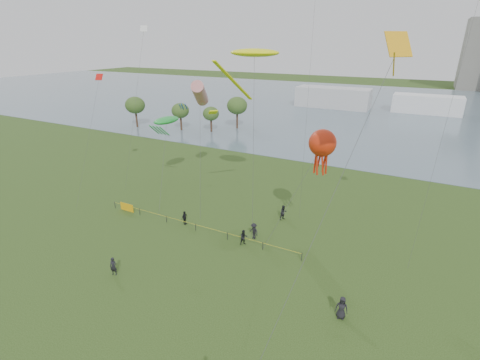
% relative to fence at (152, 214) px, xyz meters
% --- Properties ---
extents(ground_plane, '(400.00, 400.00, 0.00)m').
position_rel_fence_xyz_m(ground_plane, '(12.76, -12.27, -0.55)').
color(ground_plane, '#223A12').
extents(lake, '(400.00, 120.00, 0.08)m').
position_rel_fence_xyz_m(lake, '(12.76, 87.73, -0.53)').
color(lake, slate).
rests_on(lake, ground_plane).
extents(pavilion_left, '(22.00, 8.00, 6.00)m').
position_rel_fence_xyz_m(pavilion_left, '(0.76, 82.73, 2.45)').
color(pavilion_left, silver).
rests_on(pavilion_left, ground_plane).
extents(pavilion_right, '(18.00, 7.00, 5.00)m').
position_rel_fence_xyz_m(pavilion_right, '(26.76, 85.73, 1.95)').
color(pavilion_right, white).
rests_on(pavilion_right, ground_plane).
extents(trees, '(26.59, 14.48, 7.36)m').
position_rel_fence_xyz_m(trees, '(-21.72, 38.71, 4.39)').
color(trees, '#3D281C').
rests_on(trees, ground_plane).
extents(fence, '(24.07, 0.07, 1.05)m').
position_rel_fence_xyz_m(fence, '(0.00, 0.00, 0.00)').
color(fence, black).
rests_on(fence, ground_plane).
extents(spectator_a, '(1.00, 1.01, 1.64)m').
position_rel_fence_xyz_m(spectator_a, '(12.03, -0.04, 0.27)').
color(spectator_a, black).
rests_on(spectator_a, ground_plane).
extents(spectator_b, '(1.31, 1.05, 1.77)m').
position_rel_fence_xyz_m(spectator_b, '(12.42, 1.48, 0.33)').
color(spectator_b, black).
rests_on(spectator_b, ground_plane).
extents(spectator_c, '(0.42, 0.95, 1.59)m').
position_rel_fence_xyz_m(spectator_c, '(4.20, 0.65, 0.24)').
color(spectator_c, black).
rests_on(spectator_c, ground_plane).
extents(spectator_d, '(0.97, 0.70, 1.85)m').
position_rel_fence_xyz_m(spectator_d, '(23.01, -5.64, 0.37)').
color(spectator_d, black).
rests_on(spectator_d, ground_plane).
extents(spectator_f, '(0.73, 0.60, 1.72)m').
position_rel_fence_xyz_m(spectator_f, '(4.10, -9.71, 0.31)').
color(spectator_f, black).
rests_on(spectator_f, ground_plane).
extents(spectator_g, '(1.04, 1.10, 1.79)m').
position_rel_fence_xyz_m(spectator_g, '(13.67, 6.82, 0.34)').
color(spectator_g, black).
rests_on(spectator_g, ground_plane).
extents(kite_stingray, '(5.14, 10.08, 18.57)m').
position_rel_fence_xyz_m(kite_stingray, '(10.16, 5.67, 17.54)').
color(kite_stingray, '#3F3F42').
extents(kite_windsock, '(6.87, 10.07, 14.92)m').
position_rel_fence_xyz_m(kite_windsock, '(0.61, 10.07, 12.53)').
color(kite_windsock, '#3F3F42').
extents(kite_creature, '(5.41, 10.02, 9.99)m').
position_rel_fence_xyz_m(kite_creature, '(-3.76, 8.43, 8.98)').
color(kite_creature, '#3F3F42').
extents(kite_octopus, '(5.58, 3.85, 12.03)m').
position_rel_fence_xyz_m(kite_octopus, '(18.40, 2.81, 10.19)').
color(kite_octopus, '#3F3F42').
extents(kite_delta, '(5.13, 13.70, 19.75)m').
position_rel_fence_xyz_m(kite_delta, '(23.78, -5.90, 17.50)').
color(kite_delta, '#3F3F42').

